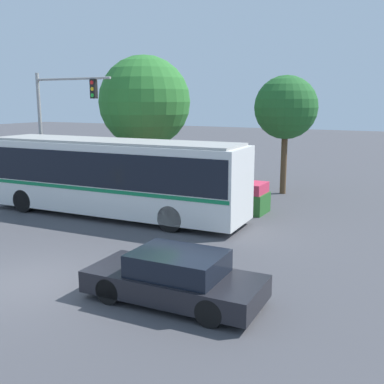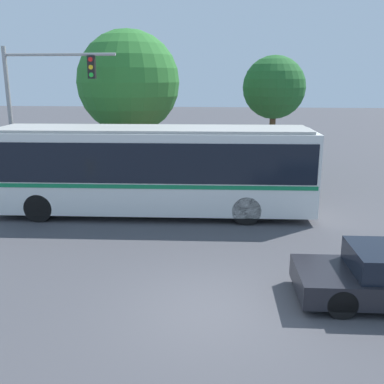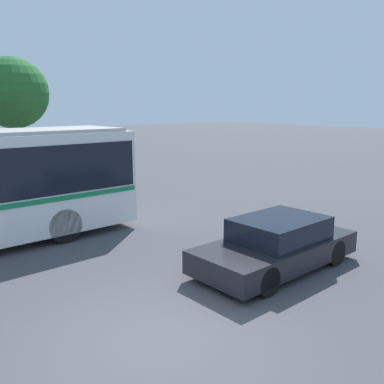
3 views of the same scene
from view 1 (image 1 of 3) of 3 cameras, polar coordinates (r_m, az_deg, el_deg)
The scene contains 7 objects.
ground_plane at distance 13.35m, azimuth -19.62°, elevation -10.47°, with size 140.00×140.00×0.00m, color #444449.
city_bus at distance 19.47m, azimuth -9.89°, elevation 2.32°, with size 11.65×3.05×3.20m.
sedan_foreground at distance 11.29m, azimuth -2.08°, elevation -10.59°, with size 4.38×1.98×1.25m.
traffic_light_pole at distance 24.69m, azimuth -16.46°, elevation 9.13°, with size 4.75×0.24×6.17m.
flowering_hedge at distance 21.30m, azimuth -0.26°, elevation 0.05°, with size 7.33×1.39×1.32m.
street_tree_left at distance 25.16m, azimuth -5.89°, elevation 11.02°, with size 4.88×4.88×7.16m.
street_tree_centre at distance 24.16m, azimuth 11.54°, elevation 10.17°, with size 3.21×3.21×6.05m.
Camera 1 is at (9.35, -8.24, 4.80)m, focal length 43.09 mm.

